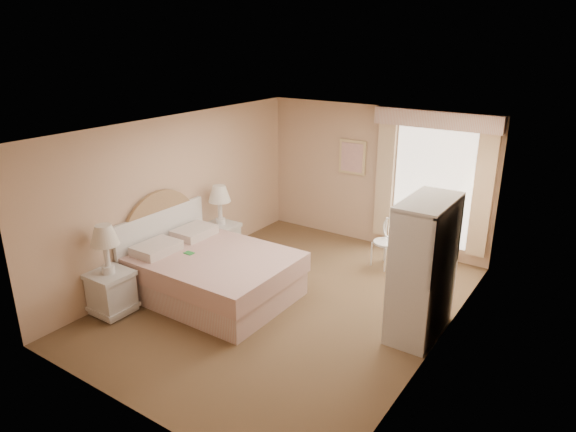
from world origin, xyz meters
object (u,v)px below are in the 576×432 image
Objects in this scene: round_table at (421,237)px; cafe_chair at (388,238)px; nightstand_far at (221,231)px; armoire at (423,279)px; nightstand_near at (110,281)px; bed at (209,271)px.

cafe_chair is (-0.40, -0.45, 0.04)m from round_table.
nightstand_far is 2.80m from cafe_chair.
round_table is at bearing 109.94° from armoire.
nightstand_far is at bearing 90.00° from nightstand_near.
nightstand_near is at bearing -125.88° from round_table.
bed is 1.24× the size of armoire.
armoire is (1.16, -1.65, 0.26)m from cafe_chair.
armoire is at bearing 27.54° from nightstand_near.
armoire is (3.65, 1.90, 0.26)m from nightstand_near.
nightstand_far reaches higher than round_table.
nightstand_near is 0.71× the size of armoire.
cafe_chair is (1.77, 2.40, 0.11)m from bed.
nightstand_near is 1.92× the size of round_table.
armoire is (2.93, 0.75, 0.37)m from bed.
bed is 3.04m from armoire.
nightstand_far is 1.51× the size of cafe_chair.
round_table is 2.25m from armoire.
nightstand_near is 4.34m from cafe_chair.
bed reaches higher than cafe_chair.
nightstand_near is at bearing -122.15° from bed.
nightstand_far is at bearing 174.28° from armoire.
bed is 1.34m from nightstand_far.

